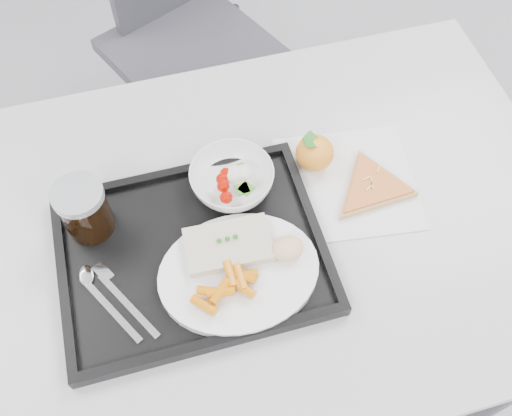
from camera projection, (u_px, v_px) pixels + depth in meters
name	position (u px, v px, depth m)	size (l,w,h in m)	color
room	(374.00, 96.00, 0.32)	(6.04, 7.04, 2.84)	gray
table	(249.00, 242.00, 1.08)	(1.20, 0.80, 0.75)	#ADADAF
chair	(182.00, 9.00, 1.64)	(0.56, 0.57, 0.93)	#35343B
tray	(192.00, 253.00, 0.98)	(0.45, 0.35, 0.03)	black
dinner_plate	(239.00, 273.00, 0.95)	(0.27, 0.27, 0.02)	white
fish_fillet	(228.00, 245.00, 0.95)	(0.15, 0.09, 0.03)	beige
bread_roll	(288.00, 249.00, 0.94)	(0.06, 0.05, 0.03)	tan
salad_bowl	(232.00, 179.00, 1.03)	(0.15, 0.15, 0.05)	white
cola_glass	(84.00, 209.00, 0.96)	(0.09, 0.09, 0.11)	black
cutlery	(107.00, 294.00, 0.93)	(0.12, 0.16, 0.01)	silver
napkin	(347.00, 183.00, 1.07)	(0.28, 0.27, 0.00)	silver
tangerine	(315.00, 153.00, 1.06)	(0.08, 0.08, 0.07)	orange
pizza_slice	(372.00, 187.00, 1.05)	(0.26, 0.26, 0.02)	tan
carrot_pile	(229.00, 286.00, 0.91)	(0.12, 0.08, 0.02)	orange
salad_contents	(233.00, 177.00, 1.02)	(0.07, 0.08, 0.03)	#A20B00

